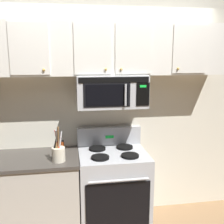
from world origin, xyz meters
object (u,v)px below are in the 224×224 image
over_range_microwave (111,91)px  spice_jar (62,145)px  utensil_crock_cream (58,153)px  stove_range (113,189)px  salt_shaker (57,150)px

over_range_microwave → spice_jar: over_range_microwave is taller
utensil_crock_cream → stove_range: bearing=14.1°
salt_shaker → stove_range: bearing=-6.9°
stove_range → utensil_crock_cream: 0.80m
stove_range → spice_jar: (-0.55, 0.22, 0.48)m
stove_range → spice_jar: stove_range is taller
stove_range → salt_shaker: (-0.61, 0.07, 0.48)m
stove_range → utensil_crock_cream: size_ratio=2.92×
utensil_crock_cream → spice_jar: (0.03, 0.37, -0.04)m
stove_range → salt_shaker: 0.78m
stove_range → over_range_microwave: 1.11m
utensil_crock_cream → over_range_microwave: bearing=24.2°
stove_range → utensil_crock_cream: utensil_crock_cream is taller
stove_range → spice_jar: 0.77m
stove_range → over_range_microwave: size_ratio=1.47×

